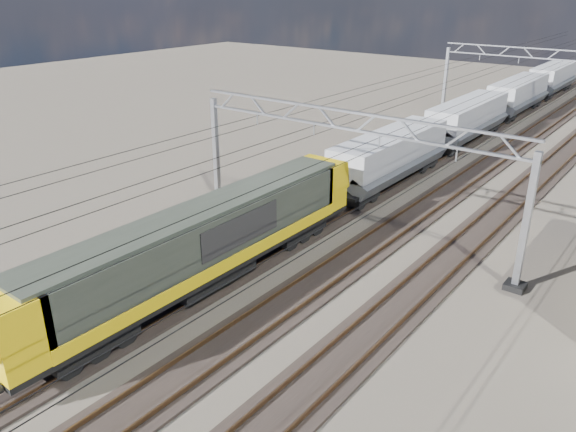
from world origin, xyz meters
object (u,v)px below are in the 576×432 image
Objects in this scene: hopper_wagon_lead at (390,155)px; hopper_wagon_third at (518,94)px; locomotive at (205,241)px; hopper_wagon_fourth at (553,77)px; catenary_gantry_far at (536,81)px; catenary_gantry_mid at (344,170)px; hopper_wagon_mid at (468,118)px.

hopper_wagon_lead is 1.00× the size of hopper_wagon_third.
hopper_wagon_fourth is at bearing 90.00° from locomotive.
catenary_gantry_far is 3.06m from hopper_wagon_third.
catenary_gantry_mid is at bearing 76.74° from locomotive.
locomotive is (-2.00, -8.49, -1.58)m from catenary_gantry_mid.
catenary_gantry_mid is 23.55m from hopper_wagon_mid.
catenary_gantry_far reaches higher than hopper_wagon_fourth.
hopper_wagon_third and hopper_wagon_fourth have the same top height.
locomotive is 1.62× the size of hopper_wagon_mid.
locomotive is at bearing -90.00° from hopper_wagon_fourth.
catenary_gantry_far is (0.00, 36.00, 0.00)m from catenary_gantry_mid.
catenary_gantry_mid is 1.53× the size of hopper_wagon_mid.
locomotive is 46.10m from hopper_wagon_third.
catenary_gantry_far reaches higher than hopper_wagon_third.
hopper_wagon_fourth is (0.00, 28.40, 0.00)m from hopper_wagon_mid.
catenary_gantry_far is 12.86m from hopper_wagon_mid.
hopper_wagon_third is 14.20m from hopper_wagon_fourth.
hopper_wagon_lead is at bearing 102.26° from catenary_gantry_mid.
hopper_wagon_lead is (-2.00, 9.21, -1.67)m from catenary_gantry_mid.
catenary_gantry_mid is 1.53× the size of hopper_wagon_lead.
hopper_wagon_fourth is (0.00, 14.20, 0.00)m from hopper_wagon_third.
locomotive is 1.62× the size of hopper_wagon_third.
locomotive reaches higher than hopper_wagon_mid.
hopper_wagon_mid is at bearing -90.00° from hopper_wagon_fourth.
hopper_wagon_fourth is at bearing 90.00° from hopper_wagon_mid.
catenary_gantry_mid reaches higher than hopper_wagon_fourth.
hopper_wagon_lead is at bearing -90.00° from hopper_wagon_fourth.
hopper_wagon_mid is 1.00× the size of hopper_wagon_third.
hopper_wagon_mid is (0.00, 14.20, 0.00)m from hopper_wagon_lead.
catenary_gantry_far is at bearing -38.79° from hopper_wagon_third.
hopper_wagon_third is at bearing 90.00° from hopper_wagon_mid.
catenary_gantry_far is 1.53× the size of hopper_wagon_third.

